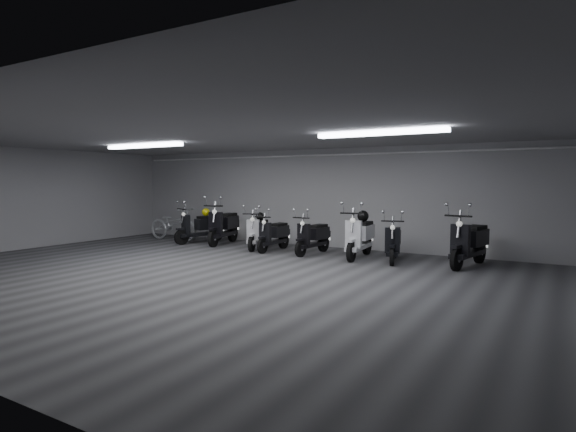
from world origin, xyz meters
The scene contains 19 objects.
floor centered at (0.00, 0.00, -0.01)m, with size 14.00×10.00×0.01m, color #39393B.
ceiling centered at (0.00, 0.00, 2.80)m, with size 14.00×10.00×0.01m, color gray.
back_wall centered at (0.00, 5.00, 1.40)m, with size 14.00×0.01×2.80m, color #9A9A9C.
left_wall centered at (-7.00, 0.00, 1.40)m, with size 0.01×10.00×2.80m, color #9A9A9C.
fluor_strip_left centered at (-3.00, 1.00, 2.74)m, with size 2.40×0.18×0.08m, color white.
fluor_strip_right centered at (3.00, 1.00, 2.74)m, with size 2.40×0.18×0.08m, color white.
conduit centered at (0.00, 4.92, 2.62)m, with size 0.05×0.05×13.60m, color white.
scooter_0 centered at (-3.67, 3.71, 0.66)m, with size 0.59×1.76×1.31m, color black, non-canonical shape.
scooter_1 centered at (-2.88, 3.88, 0.73)m, with size 0.66×1.97×1.46m, color black, non-canonical shape.
scooter_2 centered at (-1.45, 3.62, 0.63)m, with size 0.56×1.68×1.25m, color silver, non-canonical shape.
scooter_3 centered at (-0.85, 3.49, 0.59)m, with size 0.53×1.59×1.18m, color black, non-canonical shape.
scooter_5 centered at (0.31, 3.53, 0.61)m, with size 0.54×1.63×1.21m, color black, non-canonical shape.
scooter_6 centered at (1.59, 3.57, 0.71)m, with size 0.63×1.89×1.41m, color white, non-canonical shape.
scooter_7 centered at (2.47, 3.48, 0.62)m, with size 0.55×1.66×1.24m, color black, non-canonical shape.
scooter_8 centered at (4.11, 3.68, 0.72)m, with size 0.64×1.93×1.44m, color black, non-canonical shape.
bicycle centered at (-4.85, 3.84, 0.62)m, with size 0.68×1.93×1.25m, color silver.
helmet_0 centered at (1.57, 3.83, 1.02)m, with size 0.29×0.29×0.29m, color black.
helmet_1 centered at (-1.52, 3.84, 0.89)m, with size 0.23×0.23×0.23m, color black.
helmet_2 centered at (-3.59, 3.94, 0.94)m, with size 0.24×0.24×0.24m, color #D2C80C.
Camera 1 is at (5.93, -7.16, 1.88)m, focal length 29.44 mm.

